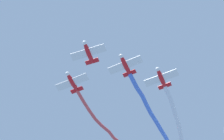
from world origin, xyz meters
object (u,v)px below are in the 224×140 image
at_px(airplane_lead, 88,52).
at_px(airplane_left_wing, 125,65).
at_px(airplane_slot, 161,78).
at_px(airplane_right_wing, 72,82).

xyz_separation_m(airplane_lead, airplane_left_wing, (1.20, 7.34, 0.00)).
distance_m(airplane_lead, airplane_slot, 14.89).
xyz_separation_m(airplane_right_wing, airplane_slot, (9.84, 14.27, -0.60)).
bearing_deg(airplane_lead, airplane_slot, 129.51).
bearing_deg(airplane_slot, airplane_lead, -45.63).
distance_m(airplane_lead, airplane_left_wing, 7.44).
relative_size(airplane_lead, airplane_right_wing, 0.96).
bearing_deg(airplane_left_wing, airplane_right_wing, -86.90).
height_order(airplane_lead, airplane_left_wing, same).
relative_size(airplane_lead, airplane_left_wing, 0.96).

